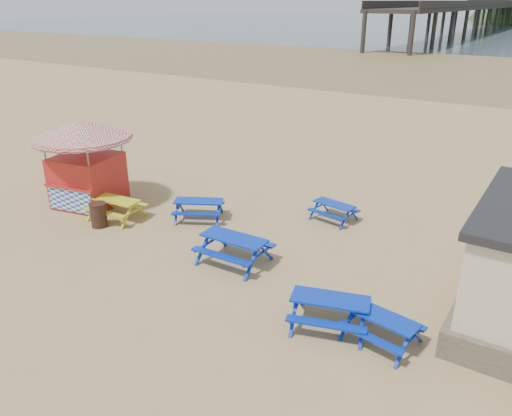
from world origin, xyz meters
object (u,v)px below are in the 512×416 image
Objects in this scene: litter_bin at (98,215)px; ice_cream_kiosk at (84,152)px; picnic_table_blue_b at (334,212)px; picnic_table_yellow at (116,209)px; picnic_table_blue_a at (199,210)px.

ice_cream_kiosk is at bearing 147.04° from litter_bin.
ice_cream_kiosk reaches higher than picnic_table_blue_b.
picnic_table_yellow reaches higher than picnic_table_blue_b.
ice_cream_kiosk is (-8.83, -3.83, 1.81)m from picnic_table_blue_b.
picnic_table_blue_b is at bearing 36.83° from litter_bin.
picnic_table_blue_a is at bearing 3.43° from ice_cream_kiosk.
picnic_table_yellow is 0.84m from litter_bin.
litter_bin is (0.00, -0.84, 0.06)m from picnic_table_yellow.
picnic_table_yellow is at bearing -176.25° from picnic_table_blue_a.
picnic_table_blue_b is (4.25, 2.65, -0.05)m from picnic_table_blue_a.
picnic_table_blue_a is 1.12× the size of picnic_table_yellow.
picnic_table_yellow is 2.69m from ice_cream_kiosk.
litter_bin is (-6.84, -5.12, 0.13)m from picnic_table_blue_b.
picnic_table_blue_b is 8.55m from litter_bin.
ice_cream_kiosk reaches higher than picnic_table_blue_a.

